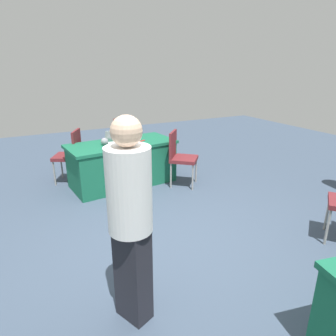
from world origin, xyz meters
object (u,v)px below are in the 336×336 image
object	(u,v)px
chair_tucked_left	(71,153)
chair_tucked_right	(180,155)
scissors_red	(141,141)
table_foreground	(123,163)
yarn_ball	(105,141)
chair_near_front	(122,136)
person_presenter	(130,215)
laptop_silver	(116,141)

from	to	relation	value
chair_tucked_left	chair_tucked_right	size ratio (longest dim) A/B	0.99
chair_tucked_left	scissors_red	distance (m)	1.29
table_foreground	yarn_ball	distance (m)	0.54
yarn_ball	scissors_red	bearing A→B (deg)	176.35
chair_tucked_right	scissors_red	xyz separation A→B (m)	(0.54, -0.43, 0.21)
chair_near_front	yarn_ball	world-z (taller)	chair_near_front
chair_tucked_right	scissors_red	world-z (taller)	chair_tucked_right
chair_tucked_right	person_presenter	xyz separation A→B (m)	(1.79, 2.41, 0.41)
table_foreground	chair_near_front	xyz separation A→B (m)	(-0.46, -1.34, 0.17)
table_foreground	person_presenter	distance (m)	3.11
laptop_silver	scissors_red	bearing A→B (deg)	166.67
person_presenter	chair_near_front	bearing A→B (deg)	-40.64
laptop_silver	yarn_ball	size ratio (longest dim) A/B	2.60
chair_near_front	table_foreground	bearing A→B (deg)	-104.83
chair_tucked_right	laptop_silver	bearing A→B (deg)	-77.79
person_presenter	scissors_red	bearing A→B (deg)	-46.44
yarn_ball	table_foreground	bearing A→B (deg)	-173.95
chair_near_front	yarn_ball	xyz separation A→B (m)	(0.77, 1.37, 0.27)
chair_near_front	chair_tucked_left	distance (m)	1.50
person_presenter	chair_tucked_left	bearing A→B (deg)	-24.79
table_foreground	chair_tucked_left	size ratio (longest dim) A/B	2.00
table_foreground	chair_tucked_right	xyz separation A→B (m)	(-0.88, 0.50, 0.17)
yarn_ball	chair_tucked_left	bearing A→B (deg)	-48.30
chair_near_front	yarn_ball	distance (m)	1.60
chair_tucked_right	scissors_red	size ratio (longest dim) A/B	5.35
table_foreground	laptop_silver	xyz separation A→B (m)	(0.09, -0.03, 0.42)
table_foreground	chair_near_front	bearing A→B (deg)	-109.02
chair_tucked_left	yarn_ball	xyz separation A→B (m)	(-0.48, 0.54, 0.27)
chair_near_front	laptop_silver	bearing A→B (deg)	-108.54
chair_near_front	yarn_ball	bearing A→B (deg)	-114.94
chair_near_front	yarn_ball	size ratio (longest dim) A/B	7.82
chair_near_front	scissors_red	xyz separation A→B (m)	(0.12, 1.41, 0.21)
person_presenter	laptop_silver	xyz separation A→B (m)	(-0.82, -2.94, -0.16)
table_foreground	laptop_silver	world-z (taller)	laptop_silver
person_presenter	yarn_ball	distance (m)	2.95
chair_near_front	chair_tucked_left	size ratio (longest dim) A/B	1.01
chair_tucked_left	chair_near_front	bearing A→B (deg)	-29.24
chair_near_front	chair_tucked_left	bearing A→B (deg)	-142.23
table_foreground	chair_tucked_right	distance (m)	1.03
chair_tucked_left	laptop_silver	xyz separation A→B (m)	(-0.70, 0.48, 0.25)
chair_tucked_left	person_presenter	bearing A→B (deg)	-154.78
chair_tucked_right	scissors_red	distance (m)	0.73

